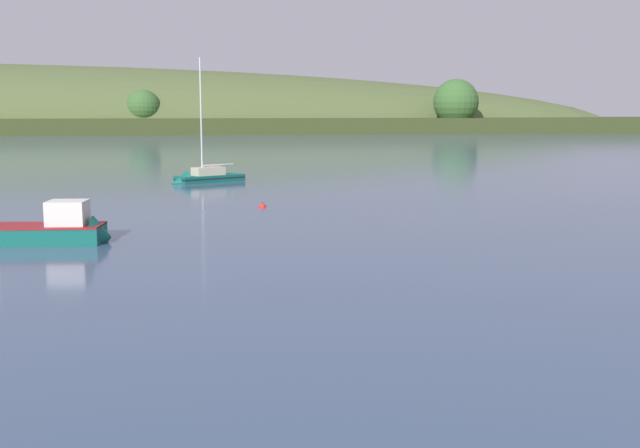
# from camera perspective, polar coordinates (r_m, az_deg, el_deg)

# --- Properties ---
(sailboat_midwater_white) EXTENTS (6.86, 4.87, 11.41)m
(sailboat_midwater_white) POSITION_cam_1_polar(r_m,az_deg,el_deg) (67.99, -8.56, 3.21)
(sailboat_midwater_white) COLOR #0F564C
(sailboat_midwater_white) RESTS_ON ground
(fishing_boat_moored) EXTENTS (6.24, 3.03, 3.76)m
(fishing_boat_moored) POSITION_cam_1_polar(r_m,az_deg,el_deg) (38.30, -18.74, -0.66)
(fishing_boat_moored) COLOR #0F564C
(fishing_boat_moored) RESTS_ON ground
(mooring_buoy_foreground) EXTENTS (0.48, 0.48, 0.56)m
(mooring_buoy_foreground) POSITION_cam_1_polar(r_m,az_deg,el_deg) (50.06, -4.21, 1.26)
(mooring_buoy_foreground) COLOR red
(mooring_buoy_foreground) RESTS_ON ground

